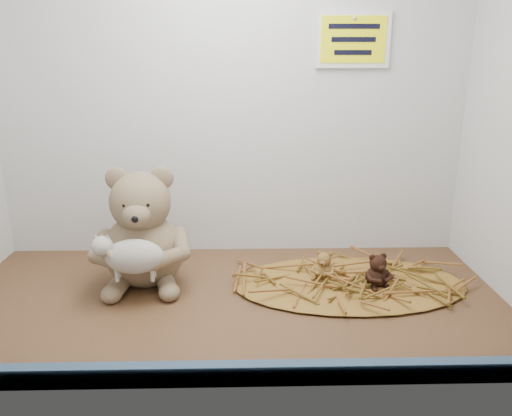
{
  "coord_description": "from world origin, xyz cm",
  "views": [
    {
      "loc": [
        3.07,
        -98.53,
        51.52
      ],
      "look_at": [
        5.59,
        2.91,
        20.21
      ],
      "focal_mm": 35.0,
      "sensor_mm": 36.0,
      "label": 1
    }
  ],
  "objects_px": {
    "main_teddy": "(142,227)",
    "mini_teddy_brown": "(377,269)",
    "toy_lamb": "(134,256)",
    "mini_teddy_tan": "(324,264)"
  },
  "relations": [
    {
      "from": "main_teddy",
      "to": "mini_teddy_brown",
      "type": "height_order",
      "value": "main_teddy"
    },
    {
      "from": "toy_lamb",
      "to": "mini_teddy_brown",
      "type": "distance_m",
      "value": 0.54
    },
    {
      "from": "mini_teddy_brown",
      "to": "mini_teddy_tan",
      "type": "bearing_deg",
      "value": 145.67
    },
    {
      "from": "mini_teddy_tan",
      "to": "mini_teddy_brown",
      "type": "distance_m",
      "value": 0.12
    },
    {
      "from": "main_teddy",
      "to": "toy_lamb",
      "type": "height_order",
      "value": "main_teddy"
    },
    {
      "from": "mini_teddy_brown",
      "to": "main_teddy",
      "type": "bearing_deg",
      "value": 160.24
    },
    {
      "from": "toy_lamb",
      "to": "main_teddy",
      "type": "bearing_deg",
      "value": 90.0
    },
    {
      "from": "main_teddy",
      "to": "toy_lamb",
      "type": "relative_size",
      "value": 1.71
    },
    {
      "from": "main_teddy",
      "to": "mini_teddy_brown",
      "type": "bearing_deg",
      "value": -8.82
    },
    {
      "from": "toy_lamb",
      "to": "mini_teddy_brown",
      "type": "bearing_deg",
      "value": 5.22
    }
  ]
}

